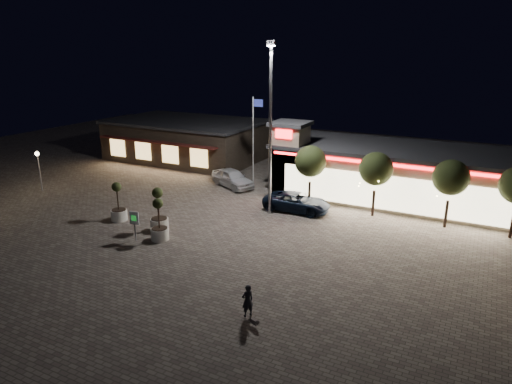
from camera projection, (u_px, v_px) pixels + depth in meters
The scene contains 17 objects.
ground at pixel (185, 247), 28.36m from camera, with size 90.00×90.00×0.00m, color #6F655A.
retail_building at pixel (395, 173), 36.95m from camera, with size 20.40×8.40×6.10m.
restaurant_building at pixel (187, 139), 50.76m from camera, with size 16.40×11.00×4.30m.
floodlight_pole at pixel (270, 120), 32.16m from camera, with size 0.60×0.40×12.38m.
flagpole at pixel (254, 136), 38.79m from camera, with size 0.95×0.10×8.00m.
lamp_post_west at pixel (38, 163), 38.88m from camera, with size 0.36×0.36×3.48m.
string_tree_a at pixel (310, 161), 34.86m from camera, with size 2.42×2.42×4.79m.
string_tree_b at pixel (376, 169), 32.68m from camera, with size 2.42×2.42×4.79m.
string_tree_c at pixel (451, 178), 30.50m from camera, with size 2.42×2.42×4.79m.
pickup_truck at pixel (297, 202), 34.55m from camera, with size 2.33×5.06×1.41m, color black.
white_sedan at pixel (232, 178), 40.58m from camera, with size 1.90×4.73×1.61m, color silver.
pedestrian at pixel (248, 301), 20.86m from camera, with size 0.58×0.38×1.58m, color black.
dog at pixel (255, 322), 20.15m from camera, with size 0.51×0.33×0.28m.
planter_left at pixel (119, 209), 32.59m from camera, with size 1.16×1.16×2.84m.
planter_mid at pixel (159, 227), 29.24m from camera, with size 1.14×1.14×2.81m.
planter_right at pixel (159, 217), 30.76m from camera, with size 1.23×1.23×3.03m.
valet_sign at pixel (134, 221), 28.91m from camera, with size 0.66×0.14×1.99m.
Camera 1 is at (15.85, -21.10, 11.80)m, focal length 32.00 mm.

